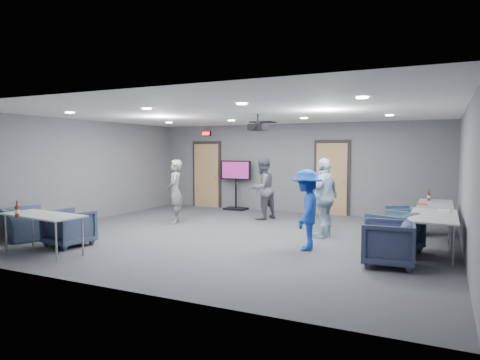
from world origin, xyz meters
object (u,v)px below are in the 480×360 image
at_px(person_d, 306,210).
at_px(chair_right_a, 403,220).
at_px(chair_front_a, 69,228).
at_px(chair_front_b, 25,224).
at_px(chair_right_c, 388,243).
at_px(person_c, 325,198).
at_px(table_front_left, 43,217).
at_px(tv_stand, 236,182).
at_px(table_right_a, 435,205).
at_px(projector, 258,127).
at_px(person_b, 262,188).
at_px(table_right_b, 434,217).
at_px(bottle_front, 17,211).
at_px(person_a, 175,191).
at_px(chair_right_b, 395,232).
at_px(bottle_right, 429,197).

bearing_deg(person_d, chair_right_a, 139.07).
height_order(chair_front_a, chair_front_b, chair_front_a).
bearing_deg(chair_right_c, person_c, -144.74).
bearing_deg(table_front_left, tv_stand, 90.84).
bearing_deg(table_right_a, chair_front_a, 122.68).
xyz_separation_m(table_right_a, projector, (-3.60, -1.58, 1.72)).
relative_size(person_c, chair_right_a, 2.49).
bearing_deg(person_b, person_d, 56.73).
bearing_deg(table_right_a, person_b, 83.74).
distance_m(table_right_b, tv_stand, 6.93).
relative_size(chair_right_a, table_right_b, 0.37).
distance_m(table_front_left, projector, 4.70).
distance_m(chair_front_a, table_front_left, 0.76).
xyz_separation_m(person_c, bottle_front, (-4.40, -4.11, -0.03)).
bearing_deg(projector, person_a, 170.23).
bearing_deg(table_right_a, person_c, 118.81).
distance_m(chair_right_b, table_right_a, 2.12).
bearing_deg(person_a, table_right_a, 70.33).
xyz_separation_m(person_d, projector, (-1.41, 0.93, 1.64)).
relative_size(person_b, chair_front_a, 2.13).
bearing_deg(person_a, chair_front_b, -58.00).
height_order(chair_front_b, bottle_front, bottle_front).
bearing_deg(tv_stand, person_d, -50.36).
relative_size(chair_right_b, projector, 2.22).
relative_size(bottle_front, projector, 0.78).
bearing_deg(table_right_b, table_right_a, -0.00).
relative_size(person_a, chair_front_a, 2.06).
distance_m(chair_front_a, table_right_a, 7.78).
bearing_deg(chair_front_a, tv_stand, -88.62).
relative_size(table_right_a, bottle_front, 5.81).
relative_size(person_a, person_b, 0.97).
bearing_deg(person_b, person_c, 73.26).
height_order(chair_right_c, bottle_right, bottle_right).
relative_size(person_b, bottle_right, 6.42).
bearing_deg(chair_right_b, projector, -76.82).
distance_m(chair_right_a, chair_right_b, 1.92).
bearing_deg(table_right_a, table_right_b, 180.00).
xyz_separation_m(person_c, chair_front_a, (-4.37, -3.00, -0.50)).
height_order(chair_right_c, tv_stand, tv_stand).
xyz_separation_m(chair_right_a, chair_right_b, (0.00, -1.92, 0.06)).
xyz_separation_m(bottle_front, tv_stand, (0.76, 7.18, 0.05)).
height_order(person_a, chair_front_a, person_a).
xyz_separation_m(person_a, person_c, (4.00, -0.17, 0.04)).
height_order(person_b, chair_right_c, person_b).
distance_m(chair_right_a, chair_front_a, 7.19).
bearing_deg(table_front_left, person_a, 92.14).
bearing_deg(person_c, chair_right_a, 139.94).
distance_m(person_c, tv_stand, 4.76).
bearing_deg(person_a, bottle_front, -34.33).
relative_size(chair_front_a, table_right_b, 0.42).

